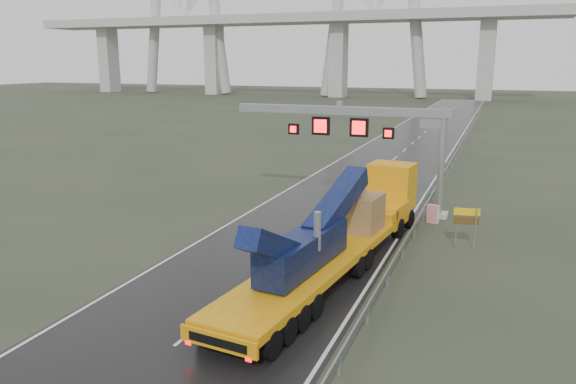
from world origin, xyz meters
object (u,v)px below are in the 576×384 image
at_px(heavy_haul_truck, 349,226).
at_px(striped_barrier, 433,214).
at_px(sign_gantry, 369,129).
at_px(exit_sign_pair, 466,220).

height_order(heavy_haul_truck, striped_barrier, heavy_haul_truck).
relative_size(sign_gantry, striped_barrier, 12.64).
bearing_deg(sign_gantry, striped_barrier, -18.83).
height_order(sign_gantry, exit_sign_pair, sign_gantry).
distance_m(sign_gantry, exit_sign_pair, 10.09).
relative_size(sign_gantry, exit_sign_pair, 6.31).
height_order(heavy_haul_truck, exit_sign_pair, heavy_haul_truck).
bearing_deg(striped_barrier, heavy_haul_truck, -97.65).
relative_size(exit_sign_pair, striped_barrier, 2.00).
bearing_deg(exit_sign_pair, sign_gantry, 127.89).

